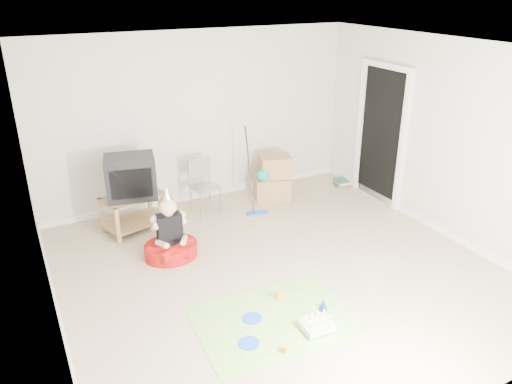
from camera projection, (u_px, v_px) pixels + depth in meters
name	position (u px, v px, depth m)	size (l,w,h in m)	color
ground	(278.00, 270.00, 6.03)	(5.00, 5.00, 0.00)	tan
doorway_recess	(381.00, 136.00, 7.66)	(0.02, 0.90, 2.05)	black
tv_stand	(134.00, 210.00, 6.91)	(0.92, 0.70, 0.51)	olive
crt_tv	(131.00, 177.00, 6.72)	(0.65, 0.54, 0.56)	black
folding_chair	(205.00, 187.00, 7.41)	(0.41, 0.40, 0.82)	#96979C
cardboard_boxes	(273.00, 178.00, 7.92)	(0.66, 0.57, 0.70)	#A1794E
floor_mop	(257.00, 198.00, 7.37)	(0.33, 0.42, 1.27)	blue
book_pile	(341.00, 182.00, 8.49)	(0.31, 0.34, 0.12)	#246E4B
seated_woman	(170.00, 242.00, 6.25)	(0.72, 0.72, 0.97)	#B51310
party_mat	(275.00, 320.00, 5.15)	(1.63, 1.18, 0.01)	#E02F7C
birthday_cake	(317.00, 326.00, 5.00)	(0.32, 0.26, 0.15)	silver
blue_plate_near	(252.00, 318.00, 5.16)	(0.21, 0.21, 0.01)	blue
blue_plate_far	(249.00, 343.00, 4.81)	(0.20, 0.20, 0.01)	blue
orange_cup_near	(279.00, 296.00, 5.47)	(0.07, 0.07, 0.08)	orange
orange_cup_far	(286.00, 349.00, 4.69)	(0.06, 0.06, 0.07)	orange
blue_party_hat	(323.00, 304.00, 5.28)	(0.09, 0.09, 0.14)	#1A35B8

